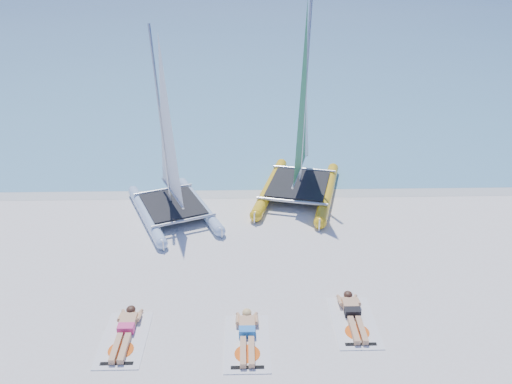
# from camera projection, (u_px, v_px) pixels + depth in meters

# --- Properties ---
(ground) EXTENTS (140.00, 140.00, 0.00)m
(ground) POSITION_uv_depth(u_px,v_px,m) (243.00, 276.00, 13.41)
(ground) COLOR white
(ground) RESTS_ON ground
(sea) EXTENTS (140.00, 115.00, 0.01)m
(sea) POSITION_uv_depth(u_px,v_px,m) (243.00, 19.00, 70.46)
(sea) COLOR #7AB6CC
(sea) RESTS_ON ground
(wet_sand_strip) EXTENTS (140.00, 1.40, 0.01)m
(wet_sand_strip) POSITION_uv_depth(u_px,v_px,m) (243.00, 190.00, 18.39)
(wet_sand_strip) COLOR silver
(wet_sand_strip) RESTS_ON ground
(catamaran_blue) EXTENTS (3.75, 5.01, 6.17)m
(catamaran_blue) POSITION_uv_depth(u_px,v_px,m) (169.00, 162.00, 15.96)
(catamaran_blue) COLOR #BCD3F7
(catamaran_blue) RESTS_ON ground
(catamaran_yellow) EXTENTS (3.69, 5.72, 7.09)m
(catamaran_yellow) POSITION_uv_depth(u_px,v_px,m) (303.00, 131.00, 17.55)
(catamaran_yellow) COLOR yellow
(catamaran_yellow) RESTS_ON ground
(towel_a) EXTENTS (1.00, 1.85, 0.02)m
(towel_a) POSITION_uv_depth(u_px,v_px,m) (124.00, 339.00, 11.16)
(towel_a) COLOR white
(towel_a) RESTS_ON ground
(sunbather_a) EXTENTS (0.37, 1.73, 0.26)m
(sunbather_a) POSITION_uv_depth(u_px,v_px,m) (126.00, 330.00, 11.28)
(sunbather_a) COLOR tan
(sunbather_a) RESTS_ON towel_a
(towel_b) EXTENTS (1.00, 1.85, 0.02)m
(towel_b) POSITION_uv_depth(u_px,v_px,m) (247.00, 343.00, 11.06)
(towel_b) COLOR white
(towel_b) RESTS_ON ground
(sunbather_b) EXTENTS (0.37, 1.73, 0.26)m
(sunbather_b) POSITION_uv_depth(u_px,v_px,m) (247.00, 333.00, 11.18)
(sunbather_b) COLOR tan
(sunbather_b) RESTS_ON towel_b
(towel_c) EXTENTS (1.00, 1.85, 0.02)m
(towel_c) POSITION_uv_depth(u_px,v_px,m) (354.00, 322.00, 11.68)
(towel_c) COLOR white
(towel_c) RESTS_ON ground
(sunbather_c) EXTENTS (0.37, 1.73, 0.26)m
(sunbather_c) POSITION_uv_depth(u_px,v_px,m) (353.00, 313.00, 11.81)
(sunbather_c) COLOR tan
(sunbather_c) RESTS_ON towel_c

